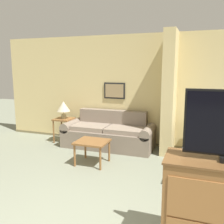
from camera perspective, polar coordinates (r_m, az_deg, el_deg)
wall_back at (r=5.93m, az=7.73°, el=4.78°), size 7.60×0.16×2.60m
wall_partition_pillar at (r=5.44m, az=12.95°, el=4.21°), size 0.24×0.69×2.60m
couch at (r=5.85m, az=-0.74°, el=-5.03°), size 2.11×0.84×0.83m
coffee_table at (r=4.82m, az=-4.54°, el=-7.29°), size 0.60×0.54×0.46m
side_table at (r=6.32m, az=-10.92°, el=-2.39°), size 0.44×0.44×0.59m
table_lamp at (r=6.25m, az=-11.04°, el=1.17°), size 0.33×0.33×0.43m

